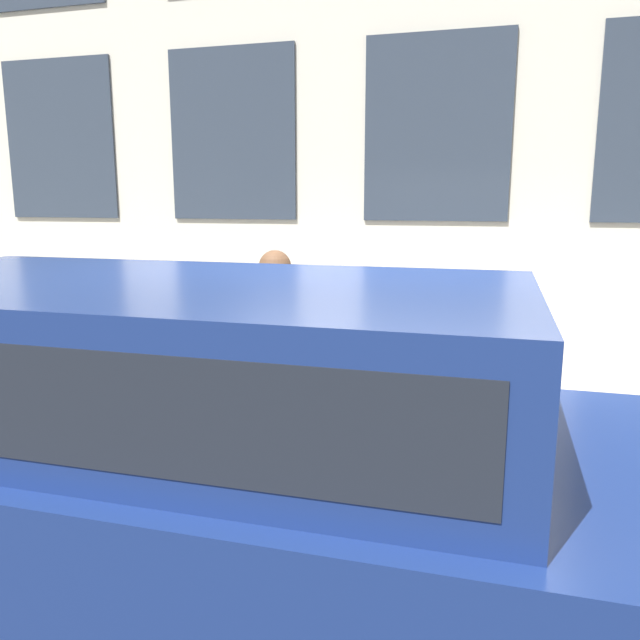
% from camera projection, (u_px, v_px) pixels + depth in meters
% --- Properties ---
extents(ground_plane, '(80.00, 80.00, 0.00)m').
position_uv_depth(ground_plane, '(378.00, 522.00, 4.17)').
color(ground_plane, '#2D2D30').
extents(sidewalk, '(3.11, 60.00, 0.18)m').
position_uv_depth(sidewalk, '(410.00, 429.00, 5.62)').
color(sidewalk, '#9E9B93').
rests_on(sidewalk, ground_plane).
extents(fire_hydrant, '(0.28, 0.41, 0.78)m').
position_uv_depth(fire_hydrant, '(365.00, 407.00, 4.75)').
color(fire_hydrant, red).
rests_on(fire_hydrant, sidewalk).
extents(person, '(0.38, 0.25, 1.57)m').
position_uv_depth(person, '(276.00, 330.00, 4.89)').
color(person, '#726651').
rests_on(person, sidewalk).
extents(parked_truck_navy_near, '(1.90, 5.21, 1.77)m').
position_uv_depth(parked_truck_navy_near, '(160.00, 431.00, 2.99)').
color(parked_truck_navy_near, black).
rests_on(parked_truck_navy_near, ground_plane).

